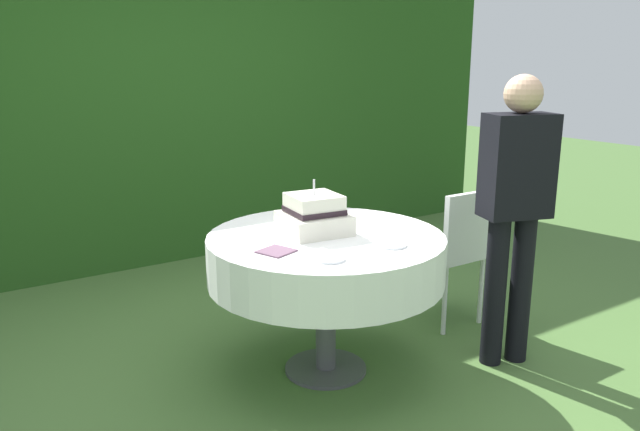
# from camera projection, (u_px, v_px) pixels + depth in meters

# --- Properties ---
(ground_plane) EXTENTS (20.00, 20.00, 0.00)m
(ground_plane) POSITION_uv_depth(u_px,v_px,m) (326.00, 370.00, 3.46)
(ground_plane) COLOR #476B33
(foliage_hedge) EXTENTS (6.80, 0.49, 2.76)m
(foliage_hedge) POSITION_uv_depth(u_px,v_px,m) (156.00, 95.00, 5.16)
(foliage_hedge) COLOR #234C19
(foliage_hedge) RESTS_ON ground_plane
(cake_table) EXTENTS (1.25, 1.25, 0.78)m
(cake_table) POSITION_uv_depth(u_px,v_px,m) (326.00, 258.00, 3.30)
(cake_table) COLOR #4C4C51
(cake_table) RESTS_ON ground_plane
(wedding_cake) EXTENTS (0.36, 0.36, 0.29)m
(wedding_cake) POSITION_uv_depth(u_px,v_px,m) (314.00, 215.00, 3.30)
(wedding_cake) COLOR silver
(wedding_cake) RESTS_ON cake_table
(serving_plate_near) EXTENTS (0.14, 0.14, 0.01)m
(serving_plate_near) POSITION_uv_depth(u_px,v_px,m) (330.00, 259.00, 2.87)
(serving_plate_near) COLOR white
(serving_plate_near) RESTS_ON cake_table
(serving_plate_far) EXTENTS (0.15, 0.15, 0.01)m
(serving_plate_far) POSITION_uv_depth(u_px,v_px,m) (392.00, 245.00, 3.08)
(serving_plate_far) COLOR white
(serving_plate_far) RESTS_ON cake_table
(napkin_stack) EXTENTS (0.19, 0.19, 0.01)m
(napkin_stack) POSITION_uv_depth(u_px,v_px,m) (276.00, 251.00, 2.99)
(napkin_stack) COLOR #6B4C60
(napkin_stack) RESTS_ON cake_table
(garden_chair) EXTENTS (0.40, 0.40, 0.89)m
(garden_chair) POSITION_uv_depth(u_px,v_px,m) (457.00, 244.00, 3.92)
(garden_chair) COLOR white
(garden_chair) RESTS_ON ground_plane
(standing_person) EXTENTS (0.41, 0.31, 1.60)m
(standing_person) POSITION_uv_depth(u_px,v_px,m) (515.00, 202.00, 3.34)
(standing_person) COLOR black
(standing_person) RESTS_ON ground_plane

